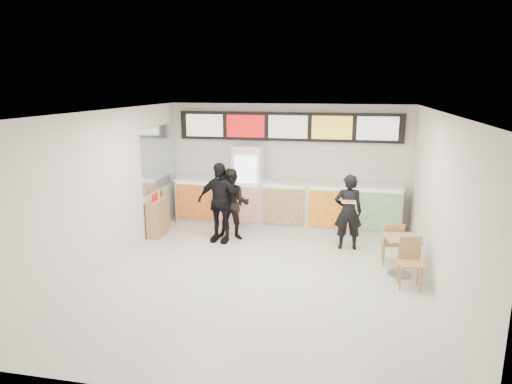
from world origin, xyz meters
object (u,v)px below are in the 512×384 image
(customer_main, at_px, (348,212))
(condiment_ledge, at_px, (158,217))
(drinks_fridge, at_px, (248,185))
(customer_mid, at_px, (220,202))
(service_counter, at_px, (285,204))
(customer_left, at_px, (232,204))
(cafe_table, at_px, (401,249))

(customer_main, bearing_deg, condiment_ledge, -6.35)
(drinks_fridge, height_order, condiment_ledge, drinks_fridge)
(customer_mid, bearing_deg, drinks_fridge, 84.61)
(service_counter, relative_size, customer_mid, 3.09)
(drinks_fridge, distance_m, condiment_ledge, 2.35)
(drinks_fridge, xyz_separation_m, customer_main, (2.46, -1.32, -0.19))
(customer_left, bearing_deg, service_counter, 45.00)
(customer_mid, height_order, cafe_table, customer_mid)
(condiment_ledge, bearing_deg, customer_mid, -4.33)
(customer_left, height_order, condiment_ledge, customer_left)
(customer_main, bearing_deg, customer_mid, -4.27)
(customer_mid, relative_size, cafe_table, 1.17)
(customer_left, relative_size, condiment_ledge, 1.60)
(service_counter, distance_m, condiment_ledge, 3.10)
(customer_main, height_order, customer_left, customer_left)
(customer_main, bearing_deg, service_counter, -46.46)
(drinks_fridge, xyz_separation_m, condiment_ledge, (-1.88, -1.29, -0.56))
(customer_left, bearing_deg, customer_mid, -147.25)
(service_counter, distance_m, customer_main, 2.02)
(condiment_ledge, bearing_deg, customer_main, -0.53)
(cafe_table, distance_m, condiment_ledge, 5.47)
(service_counter, distance_m, customer_left, 1.61)
(customer_mid, height_order, condiment_ledge, customer_mid)
(service_counter, relative_size, customer_left, 3.40)
(cafe_table, relative_size, condiment_ledge, 1.50)
(service_counter, bearing_deg, customer_mid, -132.91)
(service_counter, bearing_deg, condiment_ledge, -155.78)
(customer_main, relative_size, condiment_ledge, 1.60)
(service_counter, xyz_separation_m, condiment_ledge, (-2.82, -1.27, -0.13))
(service_counter, relative_size, condiment_ledge, 5.43)
(drinks_fridge, distance_m, customer_mid, 1.45)
(service_counter, height_order, cafe_table, service_counter)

